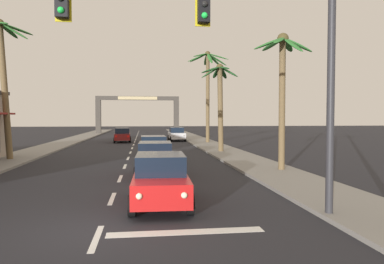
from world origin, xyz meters
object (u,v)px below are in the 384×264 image
at_px(sedan_third_in_queue, 155,159).
at_px(sedan_oncoming_far, 122,135).
at_px(palm_left_second, 3,64).
at_px(palm_right_third, 220,92).
at_px(traffic_signal_mast, 210,32).
at_px(town_gateway_arch, 138,109).
at_px(sedan_lead_at_stop_bar, 160,179).
at_px(sedan_fifth_in_queue, 153,148).
at_px(palm_right_second, 282,74).
at_px(sedan_parked_nearest_kerb, 177,134).
at_px(palm_right_farthest, 208,80).

height_order(sedan_third_in_queue, sedan_oncoming_far, same).
distance_m(palm_left_second, palm_right_third, 15.96).
distance_m(traffic_signal_mast, sedan_third_in_queue, 9.46).
distance_m(palm_right_third, town_gateway_arch, 37.76).
relative_size(sedan_lead_at_stop_bar, sedan_fifth_in_queue, 1.00).
bearing_deg(town_gateway_arch, sedan_lead_at_stop_bar, -88.21).
distance_m(palm_left_second, palm_right_second, 18.04).
distance_m(sedan_third_in_queue, sedan_parked_nearest_kerb, 26.96).
bearing_deg(sedan_lead_at_stop_bar, sedan_third_in_queue, 90.00).
bearing_deg(sedan_lead_at_stop_bar, sedan_oncoming_far, 95.68).
relative_size(palm_right_third, palm_right_farthest, 0.71).
distance_m(sedan_third_in_queue, town_gateway_arch, 48.30).
xyz_separation_m(traffic_signal_mast, palm_left_second, (-11.09, 15.71, 1.21)).
distance_m(sedan_lead_at_stop_bar, palm_right_third, 18.49).
bearing_deg(sedan_parked_nearest_kerb, town_gateway_arch, 103.49).
bearing_deg(sedan_oncoming_far, palm_left_second, -110.86).
relative_size(palm_right_farthest, town_gateway_arch, 0.69).
relative_size(sedan_third_in_queue, palm_right_second, 0.61).
bearing_deg(sedan_third_in_queue, palm_right_farthest, 73.42).
bearing_deg(traffic_signal_mast, sedan_fifth_in_queue, 94.85).
bearing_deg(sedan_lead_at_stop_bar, palm_right_farthest, 76.86).
height_order(sedan_lead_at_stop_bar, sedan_parked_nearest_kerb, same).
relative_size(sedan_fifth_in_queue, sedan_parked_nearest_kerb, 1.00).
bearing_deg(sedan_third_in_queue, palm_left_second, 142.91).
bearing_deg(sedan_fifth_in_queue, sedan_lead_at_stop_bar, -90.28).
relative_size(sedan_oncoming_far, sedan_parked_nearest_kerb, 1.00).
bearing_deg(town_gateway_arch, sedan_fifth_in_queue, -87.63).
distance_m(sedan_parked_nearest_kerb, palm_left_second, 24.09).
height_order(sedan_oncoming_far, town_gateway_arch, town_gateway_arch).
bearing_deg(sedan_parked_nearest_kerb, sedan_fifth_in_queue, -99.27).
relative_size(traffic_signal_mast, palm_right_third, 1.57).
relative_size(sedan_lead_at_stop_bar, palm_right_third, 0.61).
xyz_separation_m(sedan_fifth_in_queue, town_gateway_arch, (-1.75, 42.14, 3.52)).
distance_m(sedan_fifth_in_queue, sedan_oncoming_far, 19.33).
distance_m(sedan_fifth_in_queue, town_gateway_arch, 42.32).
distance_m(sedan_fifth_in_queue, palm_right_third, 8.61).
distance_m(palm_right_second, town_gateway_arch, 48.53).
bearing_deg(traffic_signal_mast, sedan_oncoming_far, 97.45).
relative_size(traffic_signal_mast, sedan_third_in_queue, 2.55).
height_order(sedan_parked_nearest_kerb, palm_right_second, palm_right_second).
bearing_deg(sedan_lead_at_stop_bar, sedan_parked_nearest_kerb, 84.00).
xyz_separation_m(sedan_fifth_in_queue, palm_right_second, (6.68, -5.65, 4.34)).
relative_size(traffic_signal_mast, palm_right_second, 1.55).
xyz_separation_m(sedan_fifth_in_queue, palm_right_farthest, (6.44, 15.83, 6.25)).
bearing_deg(sedan_lead_at_stop_bar, palm_left_second, 126.17).
xyz_separation_m(sedan_lead_at_stop_bar, town_gateway_arch, (-1.69, 54.15, 3.52)).
bearing_deg(sedan_lead_at_stop_bar, sedan_fifth_in_queue, 89.72).
bearing_deg(palm_right_third, town_gateway_arch, 101.19).
bearing_deg(sedan_parked_nearest_kerb, sedan_oncoming_far, -165.67).
relative_size(palm_right_second, town_gateway_arch, 0.50).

